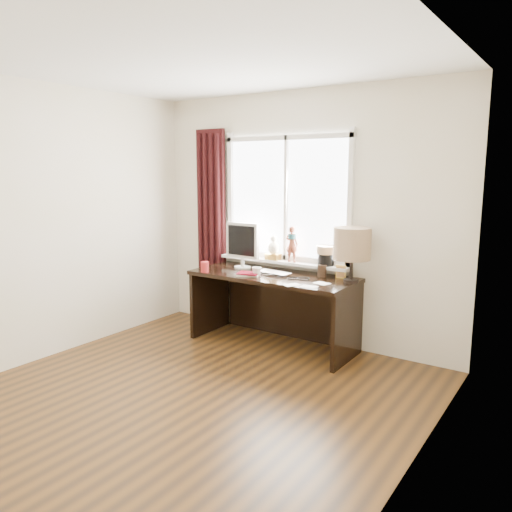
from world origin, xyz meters
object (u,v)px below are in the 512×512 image
Objects in this scene: laptop at (274,273)px; mug at (257,271)px; red_cup at (205,267)px; monitor at (242,242)px; table_lamp at (352,244)px; desk at (278,296)px.

mug reaches higher than laptop.
monitor is at bearing 64.95° from red_cup.
table_lamp reaches higher than monitor.
mug is at bearing -113.11° from laptop.
red_cup is 1.54m from table_lamp.
monitor reaches higher than mug.
desk is (0.65, 0.40, -0.30)m from red_cup.
red_cup reaches higher than mug.
monitor is 1.26m from table_lamp.
laptop is 0.70× the size of table_lamp.
red_cup is (-0.66, -0.31, 0.04)m from laptop.
monitor reaches higher than red_cup.
table_lamp is at bearing 1.13° from desk.
red_cup is at bearing -148.46° from desk.
laptop is 0.73m from red_cup.
table_lamp is (0.79, 0.10, 0.35)m from laptop.
red_cup is at bearing -164.08° from table_lamp.
red_cup is at bearing -115.05° from monitor.
laptop is at bearing 58.57° from mug.
red_cup is (-0.55, -0.14, 0.01)m from mug.
red_cup is at bearing -146.35° from laptop.
laptop is 3.73× the size of mug.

